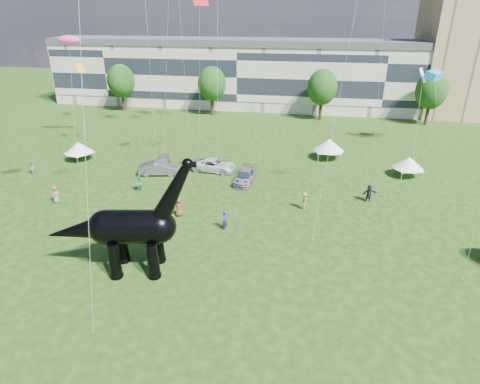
# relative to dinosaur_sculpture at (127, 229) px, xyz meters

# --- Properties ---
(ground) EXTENTS (220.00, 220.00, 0.00)m
(ground) POSITION_rel_dinosaur_sculpture_xyz_m (5.50, -3.38, -3.49)
(ground) COLOR #16330C
(ground) RESTS_ON ground
(terrace_row) EXTENTS (78.00, 11.00, 12.00)m
(terrace_row) POSITION_rel_dinosaur_sculpture_xyz_m (-2.50, 58.62, 2.51)
(terrace_row) COLOR beige
(terrace_row) RESTS_ON ground
(tree_far_left) EXTENTS (5.20, 5.20, 9.44)m
(tree_far_left) POSITION_rel_dinosaur_sculpture_xyz_m (-24.50, 49.62, 2.81)
(tree_far_left) COLOR #382314
(tree_far_left) RESTS_ON ground
(tree_mid_left) EXTENTS (5.20, 5.20, 9.44)m
(tree_mid_left) POSITION_rel_dinosaur_sculpture_xyz_m (-6.50, 49.62, 2.81)
(tree_mid_left) COLOR #382314
(tree_mid_left) RESTS_ON ground
(tree_mid_right) EXTENTS (5.20, 5.20, 9.44)m
(tree_mid_right) POSITION_rel_dinosaur_sculpture_xyz_m (13.50, 49.62, 2.81)
(tree_mid_right) COLOR #382314
(tree_mid_right) RESTS_ON ground
(tree_far_right) EXTENTS (5.20, 5.20, 9.44)m
(tree_far_right) POSITION_rel_dinosaur_sculpture_xyz_m (31.50, 49.62, 2.81)
(tree_far_right) COLOR #382314
(tree_far_right) RESTS_ON ground
(dinosaur_sculpture) EXTENTS (11.34, 4.02, 9.23)m
(dinosaur_sculpture) POSITION_rel_dinosaur_sculpture_xyz_m (0.00, 0.00, 0.00)
(dinosaur_sculpture) COLOR black
(dinosaur_sculpture) RESTS_ON ground
(car_silver) EXTENTS (2.74, 4.67, 1.49)m
(car_silver) POSITION_rel_dinosaur_sculpture_xyz_m (-5.58, 21.03, -2.74)
(car_silver) COLOR silver
(car_silver) RESTS_ON ground
(car_grey) EXTENTS (5.10, 2.71, 1.60)m
(car_grey) POSITION_rel_dinosaur_sculpture_xyz_m (-5.07, 18.72, -2.69)
(car_grey) COLOR slate
(car_grey) RESTS_ON ground
(car_white) EXTENTS (5.75, 3.10, 1.53)m
(car_white) POSITION_rel_dinosaur_sculpture_xyz_m (1.10, 21.11, -2.72)
(car_white) COLOR white
(car_white) RESTS_ON ground
(car_dark) EXTENTS (2.19, 4.90, 1.39)m
(car_dark) POSITION_rel_dinosaur_sculpture_xyz_m (5.38, 18.30, -2.79)
(car_dark) COLOR #595960
(car_dark) RESTS_ON ground
(gazebo_near) EXTENTS (4.22, 4.22, 2.71)m
(gazebo_near) POSITION_rel_dinosaur_sculpture_xyz_m (14.81, 28.34, -1.58)
(gazebo_near) COLOR white
(gazebo_near) RESTS_ON ground
(gazebo_far) EXTENTS (4.24, 4.24, 2.39)m
(gazebo_far) POSITION_rel_dinosaur_sculpture_xyz_m (23.94, 23.77, -1.80)
(gazebo_far) COLOR white
(gazebo_far) RESTS_ON ground
(gazebo_left) EXTENTS (4.64, 4.64, 2.46)m
(gazebo_left) POSITION_rel_dinosaur_sculpture_xyz_m (-17.24, 21.62, -1.76)
(gazebo_left) COLOR white
(gazebo_left) RESTS_ON ground
(visitors) EXTENTS (40.31, 29.72, 1.87)m
(visitors) POSITION_rel_dinosaur_sculpture_xyz_m (2.80, 8.59, -2.57)
(visitors) COLOR olive
(visitors) RESTS_ON ground
(kites) EXTENTS (51.75, 43.85, 27.74)m
(kites) POSITION_rel_dinosaur_sculpture_xyz_m (1.70, 26.09, 12.68)
(kites) COLOR red
(kites) RESTS_ON ground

